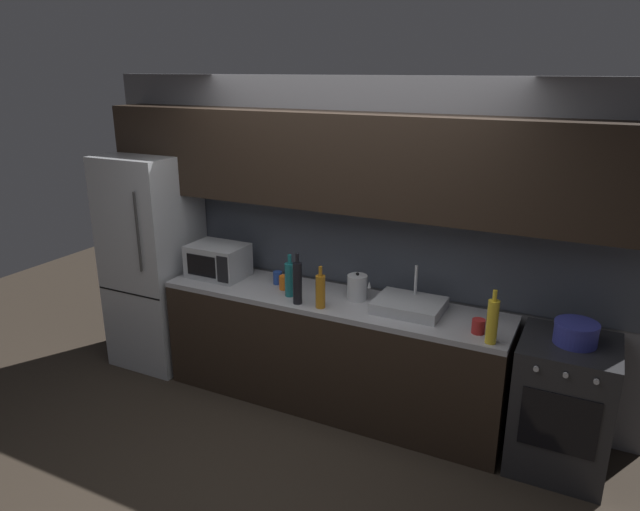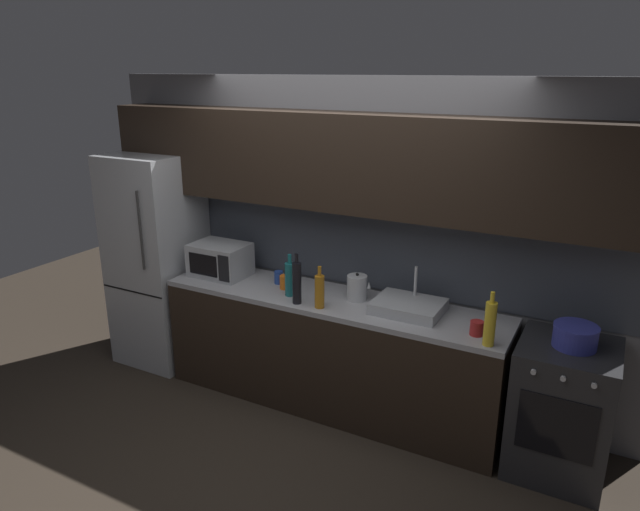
% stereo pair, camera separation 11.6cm
% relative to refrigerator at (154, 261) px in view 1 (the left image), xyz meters
% --- Properties ---
extents(ground_plane, '(10.00, 10.00, 0.00)m').
position_rel_refrigerator_xyz_m(ground_plane, '(1.72, -0.90, -0.93)').
color(ground_plane, '#2D261E').
extents(back_wall, '(4.42, 0.44, 2.50)m').
position_rel_refrigerator_xyz_m(back_wall, '(1.72, 0.30, 0.62)').
color(back_wall, slate).
rests_on(back_wall, ground).
extents(counter_run, '(2.68, 0.60, 0.90)m').
position_rel_refrigerator_xyz_m(counter_run, '(1.72, 0.00, -0.48)').
color(counter_run, black).
rests_on(counter_run, ground).
extents(refrigerator, '(0.68, 0.69, 1.87)m').
position_rel_refrigerator_xyz_m(refrigerator, '(0.00, 0.00, 0.00)').
color(refrigerator, '#ADAFB5').
rests_on(refrigerator, ground).
extents(oven_range, '(0.60, 0.62, 0.90)m').
position_rel_refrigerator_xyz_m(oven_range, '(3.40, -0.00, -0.48)').
color(oven_range, '#232326').
rests_on(oven_range, ground).
extents(microwave, '(0.46, 0.35, 0.27)m').
position_rel_refrigerator_xyz_m(microwave, '(0.68, 0.02, 0.10)').
color(microwave, '#A8AAAF').
rests_on(microwave, counter_run).
extents(sink_basin, '(0.48, 0.38, 0.30)m').
position_rel_refrigerator_xyz_m(sink_basin, '(2.32, 0.03, 0.01)').
color(sink_basin, '#ADAFB5').
rests_on(sink_basin, counter_run).
extents(kettle, '(0.19, 0.15, 0.21)m').
position_rel_refrigerator_xyz_m(kettle, '(1.91, 0.06, 0.06)').
color(kettle, '#B7BABF').
rests_on(kettle, counter_run).
extents(wine_bottle_teal, '(0.08, 0.08, 0.33)m').
position_rel_refrigerator_xyz_m(wine_bottle_teal, '(1.43, -0.10, 0.10)').
color(wine_bottle_teal, '#19666B').
rests_on(wine_bottle_teal, counter_run).
extents(wine_bottle_yellow, '(0.07, 0.07, 0.35)m').
position_rel_refrigerator_xyz_m(wine_bottle_yellow, '(2.94, -0.22, 0.11)').
color(wine_bottle_yellow, gold).
rests_on(wine_bottle_yellow, counter_run).
extents(wine_bottle_amber, '(0.07, 0.07, 0.31)m').
position_rel_refrigerator_xyz_m(wine_bottle_amber, '(1.73, -0.20, 0.09)').
color(wine_bottle_amber, '#B27019').
rests_on(wine_bottle_amber, counter_run).
extents(wine_bottle_dark, '(0.07, 0.07, 0.38)m').
position_rel_refrigerator_xyz_m(wine_bottle_dark, '(1.55, -0.21, 0.13)').
color(wine_bottle_dark, black).
rests_on(wine_bottle_dark, counter_run).
extents(mug_blue, '(0.07, 0.07, 0.10)m').
position_rel_refrigerator_xyz_m(mug_blue, '(1.21, 0.08, 0.02)').
color(mug_blue, '#234299').
rests_on(mug_blue, counter_run).
extents(mug_red, '(0.09, 0.09, 0.10)m').
position_rel_refrigerator_xyz_m(mug_red, '(2.84, -0.12, 0.01)').
color(mug_red, '#A82323').
rests_on(mug_red, counter_run).
extents(mug_orange, '(0.08, 0.08, 0.11)m').
position_rel_refrigerator_xyz_m(mug_orange, '(1.32, 0.00, 0.02)').
color(mug_orange, orange).
rests_on(mug_orange, counter_run).
extents(cooking_pot, '(0.27, 0.27, 0.14)m').
position_rel_refrigerator_xyz_m(cooking_pot, '(3.42, 0.00, 0.04)').
color(cooking_pot, '#333899').
rests_on(cooking_pot, oven_range).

